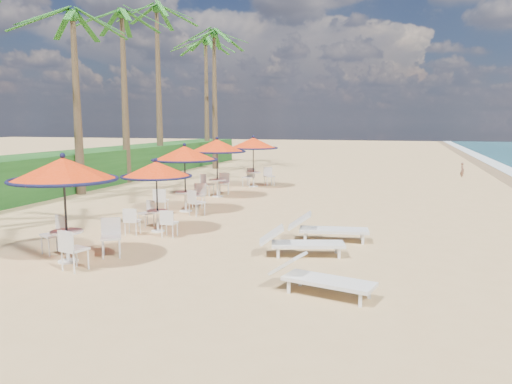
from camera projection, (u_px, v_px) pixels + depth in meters
ground at (284, 275)px, 10.82m from camera, size 160.00×160.00×0.00m
scrub_hedge at (72, 170)px, 24.94m from camera, size 3.00×40.00×1.80m
station_0 at (66, 183)px, 11.62m from camera, size 2.49×2.49×2.60m
station_1 at (155, 178)px, 14.89m from camera, size 2.13×2.13×2.23m
station_2 at (185, 162)px, 18.23m from camera, size 2.43×2.44×2.54m
station_3 at (217, 151)px, 21.91m from camera, size 2.55×2.55×2.66m
station_4 at (254, 148)px, 25.28m from camera, size 2.51×2.51×2.62m
lounger_near at (318, 277)px, 9.60m from camera, size 2.13×1.11×0.73m
lounger_mid at (299, 242)px, 12.34m from camera, size 2.20×1.19×0.75m
lounger_far at (325, 228)px, 13.89m from camera, size 2.29×1.02×0.79m
palm_3 at (73, 26)px, 21.89m from camera, size 5.00×5.00×8.20m
palm_4 at (122, 24)px, 26.22m from camera, size 5.00×5.00×9.21m
palm_5 at (157, 19)px, 30.44m from camera, size 5.00×5.00×10.42m
palm_6 at (214, 42)px, 34.32m from camera, size 5.00×5.00×9.55m
palm_7 at (206, 49)px, 38.22m from camera, size 5.00×5.00×9.63m
person at (462, 170)px, 29.71m from camera, size 0.31×0.40×0.95m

